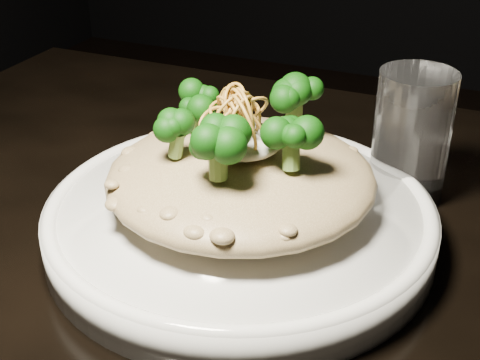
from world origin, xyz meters
name	(u,v)px	position (x,y,z in m)	size (l,w,h in m)	color
plate	(240,221)	(-0.09, 0.04, 0.77)	(0.32, 0.32, 0.03)	silver
risotto	(241,177)	(-0.09, 0.05, 0.81)	(0.22, 0.22, 0.05)	brown
broccoli	(242,118)	(-0.09, 0.04, 0.86)	(0.16, 0.16, 0.06)	black
cheese	(241,140)	(-0.09, 0.05, 0.84)	(0.07, 0.07, 0.02)	white
shallots	(233,103)	(-0.10, 0.04, 0.87)	(0.07, 0.07, 0.04)	brown
drinking_glass	(411,136)	(0.02, 0.17, 0.81)	(0.07, 0.07, 0.12)	white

